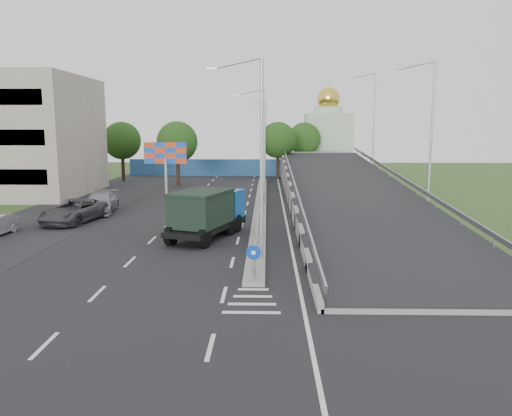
{
  "coord_description": "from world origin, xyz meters",
  "views": [
    {
      "loc": [
        0.58,
        -18.81,
        6.9
      ],
      "look_at": [
        -0.07,
        10.13,
        2.2
      ],
      "focal_mm": 35.0,
      "sensor_mm": 36.0,
      "label": 1
    }
  ],
  "objects_px": {
    "lamp_post_near": "(258,149)",
    "dump_truck": "(208,211)",
    "lamp_post_mid": "(262,140)",
    "church": "(328,137)",
    "billboard": "(165,156)",
    "sign_bollard": "(254,264)",
    "parked_car_d": "(100,203)",
    "lamp_post_far": "(264,136)",
    "parked_car_c": "(74,211)"
  },
  "relations": [
    {
      "from": "lamp_post_far",
      "to": "dump_truck",
      "type": "bearing_deg",
      "value": -95.5
    },
    {
      "from": "parked_car_c",
      "to": "dump_truck",
      "type": "bearing_deg",
      "value": -14.95
    },
    {
      "from": "church",
      "to": "dump_truck",
      "type": "xyz_separation_m",
      "value": [
        -13.16,
        -48.0,
        -3.62
      ]
    },
    {
      "from": "church",
      "to": "parked_car_c",
      "type": "bearing_deg",
      "value": -118.56
    },
    {
      "from": "billboard",
      "to": "parked_car_d",
      "type": "distance_m",
      "value": 8.77
    },
    {
      "from": "billboard",
      "to": "church",
      "type": "bearing_deg",
      "value": 59.3
    },
    {
      "from": "sign_bollard",
      "to": "lamp_post_near",
      "type": "xyz_separation_m",
      "value": [
        0.11,
        3.83,
        4.77
      ]
    },
    {
      "from": "parked_car_d",
      "to": "lamp_post_far",
      "type": "bearing_deg",
      "value": 54.46
    },
    {
      "from": "lamp_post_far",
      "to": "parked_car_c",
      "type": "bearing_deg",
      "value": -115.02
    },
    {
      "from": "church",
      "to": "billboard",
      "type": "height_order",
      "value": "church"
    },
    {
      "from": "lamp_post_far",
      "to": "billboard",
      "type": "bearing_deg",
      "value": -116.84
    },
    {
      "from": "lamp_post_mid",
      "to": "dump_truck",
      "type": "height_order",
      "value": "lamp_post_mid"
    },
    {
      "from": "dump_truck",
      "to": "lamp_post_mid",
      "type": "bearing_deg",
      "value": 95.87
    },
    {
      "from": "lamp_post_near",
      "to": "parked_car_c",
      "type": "distance_m",
      "value": 18.07
    },
    {
      "from": "lamp_post_near",
      "to": "dump_truck",
      "type": "relative_size",
      "value": 1.37
    },
    {
      "from": "billboard",
      "to": "dump_truck",
      "type": "relative_size",
      "value": 0.75
    },
    {
      "from": "sign_bollard",
      "to": "parked_car_c",
      "type": "xyz_separation_m",
      "value": [
        -13.54,
        14.59,
        -0.19
      ]
    },
    {
      "from": "lamp_post_mid",
      "to": "lamp_post_far",
      "type": "distance_m",
      "value": 20.0
    },
    {
      "from": "billboard",
      "to": "sign_bollard",
      "type": "bearing_deg",
      "value": -70.79
    },
    {
      "from": "sign_bollard",
      "to": "parked_car_d",
      "type": "bearing_deg",
      "value": 124.65
    },
    {
      "from": "billboard",
      "to": "parked_car_d",
      "type": "height_order",
      "value": "billboard"
    },
    {
      "from": "billboard",
      "to": "dump_truck",
      "type": "distance_m",
      "value": 17.21
    },
    {
      "from": "church",
      "to": "lamp_post_mid",
      "type": "bearing_deg",
      "value": -106.22
    },
    {
      "from": "sign_bollard",
      "to": "lamp_post_mid",
      "type": "height_order",
      "value": "lamp_post_mid"
    },
    {
      "from": "parked_car_c",
      "to": "lamp_post_far",
      "type": "bearing_deg",
      "value": 74.68
    },
    {
      "from": "dump_truck",
      "to": "billboard",
      "type": "bearing_deg",
      "value": 129.08
    },
    {
      "from": "lamp_post_far",
      "to": "parked_car_d",
      "type": "relative_size",
      "value": 1.77
    },
    {
      "from": "church",
      "to": "billboard",
      "type": "xyz_separation_m",
      "value": [
        -19.0,
        -32.0,
        -1.12
      ]
    },
    {
      "from": "sign_bollard",
      "to": "parked_car_d",
      "type": "distance_m",
      "value": 22.8
    },
    {
      "from": "lamp_post_far",
      "to": "parked_car_d",
      "type": "height_order",
      "value": "lamp_post_far"
    },
    {
      "from": "sign_bollard",
      "to": "lamp_post_far",
      "type": "relative_size",
      "value": 0.17
    },
    {
      "from": "church",
      "to": "dump_truck",
      "type": "height_order",
      "value": "church"
    },
    {
      "from": "dump_truck",
      "to": "parked_car_d",
      "type": "xyz_separation_m",
      "value": [
        -9.8,
        8.93,
        -0.87
      ]
    },
    {
      "from": "lamp_post_near",
      "to": "church",
      "type": "bearing_deg",
      "value": 79.62
    },
    {
      "from": "billboard",
      "to": "dump_truck",
      "type": "xyz_separation_m",
      "value": [
        5.84,
        -16.0,
        -2.49
      ]
    },
    {
      "from": "billboard",
      "to": "lamp_post_far",
      "type": "bearing_deg",
      "value": 63.16
    },
    {
      "from": "parked_car_d",
      "to": "lamp_post_mid",
      "type": "bearing_deg",
      "value": 13.2
    },
    {
      "from": "lamp_post_far",
      "to": "church",
      "type": "bearing_deg",
      "value": 54.76
    },
    {
      "from": "sign_bollard",
      "to": "lamp_post_near",
      "type": "distance_m",
      "value": 6.12
    },
    {
      "from": "lamp_post_near",
      "to": "parked_car_d",
      "type": "relative_size",
      "value": 1.77
    },
    {
      "from": "sign_bollard",
      "to": "parked_car_c",
      "type": "distance_m",
      "value": 19.9
    },
    {
      "from": "lamp_post_mid",
      "to": "parked_car_c",
      "type": "distance_m",
      "value": 17.21
    },
    {
      "from": "lamp_post_far",
      "to": "dump_truck",
      "type": "height_order",
      "value": "lamp_post_far"
    },
    {
      "from": "dump_truck",
      "to": "parked_car_d",
      "type": "relative_size",
      "value": 1.29
    },
    {
      "from": "lamp_post_near",
      "to": "lamp_post_mid",
      "type": "bearing_deg",
      "value": 90.0
    },
    {
      "from": "sign_bollard",
      "to": "dump_truck",
      "type": "distance_m",
      "value": 10.34
    },
    {
      "from": "billboard",
      "to": "parked_car_c",
      "type": "relative_size",
      "value": 0.9
    },
    {
      "from": "church",
      "to": "parked_car_d",
      "type": "xyz_separation_m",
      "value": [
        -22.97,
        -39.07,
        -4.48
      ]
    },
    {
      "from": "sign_bollard",
      "to": "parked_car_d",
      "type": "height_order",
      "value": "sign_bollard"
    },
    {
      "from": "lamp_post_far",
      "to": "dump_truck",
      "type": "xyz_separation_m",
      "value": [
        -3.27,
        -34.0,
        -4.11
      ]
    }
  ]
}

